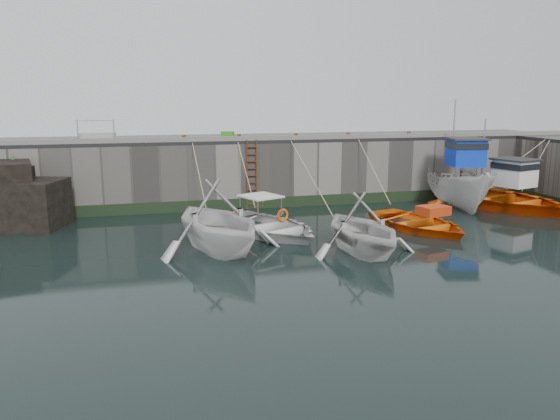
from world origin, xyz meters
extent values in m
plane|color=black|center=(0.00, 0.00, 0.00)|extent=(120.00, 120.00, 0.00)
cube|color=slate|center=(0.00, 12.50, 1.50)|extent=(30.00, 5.00, 3.00)
cube|color=black|center=(0.00, 12.50, 3.08)|extent=(30.00, 5.00, 0.16)
cube|color=slate|center=(0.00, 10.15, 3.26)|extent=(30.00, 0.30, 0.20)
cube|color=black|center=(0.00, 9.96, 0.25)|extent=(30.00, 0.08, 0.50)
cube|color=black|center=(-11.20, 8.40, 0.95)|extent=(2.96, 2.83, 1.90)
cube|color=black|center=(-12.20, 9.60, 1.15)|extent=(2.01, 1.83, 2.30)
cone|color=#2D591E|center=(-11.50, 8.20, 1.68)|extent=(0.44, 0.44, 0.45)
cone|color=#2D591E|center=(-12.00, 9.80, 2.58)|extent=(0.44, 0.44, 0.45)
cylinder|color=#3F1E0F|center=(-2.22, 9.92, 1.60)|extent=(0.07, 0.07, 3.20)
cylinder|color=#3F1E0F|center=(-1.78, 9.92, 1.60)|extent=(0.07, 0.07, 3.20)
cube|color=#3F1E0F|center=(-2.00, 9.90, 0.25)|extent=(0.44, 0.06, 0.05)
cube|color=#3F1E0F|center=(-2.00, 9.90, 0.58)|extent=(0.44, 0.06, 0.05)
cube|color=#3F1E0F|center=(-2.00, 9.90, 0.91)|extent=(0.44, 0.06, 0.05)
cube|color=#3F1E0F|center=(-2.00, 9.90, 1.24)|extent=(0.44, 0.06, 0.05)
cube|color=#3F1E0F|center=(-2.00, 9.90, 1.57)|extent=(0.44, 0.06, 0.05)
cube|color=#3F1E0F|center=(-2.00, 9.90, 1.90)|extent=(0.44, 0.06, 0.05)
cube|color=#3F1E0F|center=(-2.00, 9.90, 2.23)|extent=(0.44, 0.06, 0.05)
cube|color=#3F1E0F|center=(-2.00, 9.90, 2.56)|extent=(0.44, 0.06, 0.05)
cube|color=#3F1E0F|center=(-2.00, 9.90, 2.89)|extent=(0.44, 0.06, 0.05)
imported|color=silver|center=(-4.51, 3.34, 0.00)|extent=(5.78, 6.24, 2.71)
imported|color=silver|center=(-2.31, 5.20, 0.00)|extent=(5.51, 6.27, 1.08)
imported|color=silver|center=(0.12, 1.89, 0.00)|extent=(4.11, 4.66, 2.30)
imported|color=orange|center=(3.59, 4.48, 0.00)|extent=(4.50, 5.51, 1.00)
imported|color=silver|center=(7.65, 8.16, 0.83)|extent=(3.57, 6.45, 2.35)
cube|color=#0D31CA|center=(7.52, 7.57, 2.60)|extent=(1.70, 1.77, 1.20)
cube|color=black|center=(7.52, 7.57, 2.95)|extent=(1.77, 1.84, 0.28)
cube|color=#262628|center=(7.52, 7.57, 3.24)|extent=(1.93, 2.01, 0.08)
cylinder|color=#A5A8AD|center=(7.91, 9.33, 3.50)|extent=(0.08, 0.08, 3.00)
imported|color=#FF610D|center=(9.50, 7.47, 0.37)|extent=(6.76, 8.06, 1.43)
cube|color=white|center=(9.68, 6.89, 1.68)|extent=(1.78, 1.85, 1.20)
cube|color=black|center=(9.68, 6.89, 2.03)|extent=(1.86, 1.92, 0.28)
cube|color=#262628|center=(9.68, 6.89, 2.32)|extent=(2.03, 2.10, 0.08)
cylinder|color=#A5A8AD|center=(9.14, 8.61, 2.58)|extent=(0.08, 0.08, 3.00)
cube|color=green|center=(-2.71, 12.35, 3.31)|extent=(0.70, 0.59, 0.30)
cylinder|color=#A5A8AD|center=(-9.50, 10.60, 3.66)|extent=(0.05, 0.05, 1.00)
cylinder|color=#A5A8AD|center=(-8.00, 10.60, 3.66)|extent=(0.05, 0.05, 1.00)
cylinder|color=#A5A8AD|center=(-8.75, 10.60, 4.12)|extent=(1.50, 0.05, 0.05)
cube|color=gray|center=(-8.75, 11.10, 3.25)|extent=(1.60, 0.35, 0.18)
cube|color=gray|center=(-8.75, 11.45, 3.43)|extent=(1.60, 0.35, 0.18)
cylinder|color=#3F1E0F|center=(-5.00, 10.25, 3.30)|extent=(0.18, 0.18, 0.28)
cylinder|color=#3F1E0F|center=(-2.50, 10.25, 3.30)|extent=(0.18, 0.18, 0.28)
cylinder|color=#3F1E0F|center=(0.20, 10.25, 3.30)|extent=(0.18, 0.18, 0.28)
cylinder|color=#3F1E0F|center=(2.80, 10.25, 3.30)|extent=(0.18, 0.18, 0.28)
cylinder|color=#3F1E0F|center=(6.00, 10.25, 3.30)|extent=(0.18, 0.18, 0.28)
camera|label=1|loc=(-6.84, -14.53, 5.06)|focal=35.00mm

